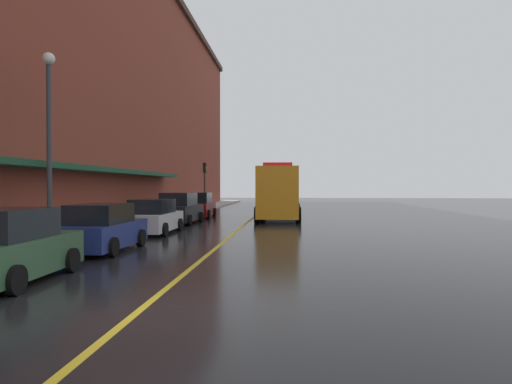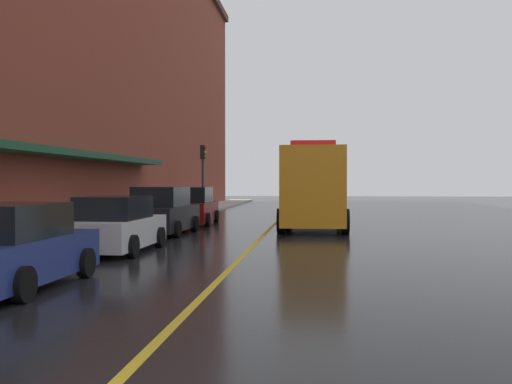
# 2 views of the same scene
# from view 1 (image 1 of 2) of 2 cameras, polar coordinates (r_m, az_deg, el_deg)

# --- Properties ---
(ground_plane) EXTENTS (112.00, 112.00, 0.00)m
(ground_plane) POSITION_cam_1_polar(r_m,az_deg,el_deg) (33.30, -0.28, -3.19)
(ground_plane) COLOR black
(sidewalk_left) EXTENTS (2.40, 70.00, 0.15)m
(sidewalk_left) POSITION_cam_1_polar(r_m,az_deg,el_deg) (34.38, -10.65, -2.96)
(sidewalk_left) COLOR #ADA8A0
(sidewalk_left) RESTS_ON ground
(lane_center_stripe) EXTENTS (0.16, 70.00, 0.01)m
(lane_center_stripe) POSITION_cam_1_polar(r_m,az_deg,el_deg) (33.30, -0.28, -3.18)
(lane_center_stripe) COLOR gold
(lane_center_stripe) RESTS_ON ground
(brick_building_left) EXTENTS (10.56, 64.00, 19.13)m
(brick_building_left) POSITION_cam_1_polar(r_m,az_deg,el_deg) (36.13, -20.40, 12.34)
(brick_building_left) COLOR brown
(brick_building_left) RESTS_ON ground
(parked_car_0) EXTENTS (2.17, 4.19, 1.75)m
(parked_car_0) POSITION_cam_1_polar(r_m,az_deg,el_deg) (12.33, -28.77, -6.16)
(parked_car_0) COLOR #2D5133
(parked_car_0) RESTS_ON ground
(parked_car_1) EXTENTS (2.04, 4.34, 1.66)m
(parked_car_1) POSITION_cam_1_polar(r_m,az_deg,el_deg) (16.89, -18.70, -4.40)
(parked_car_1) COLOR navy
(parked_car_1) RESTS_ON ground
(parked_car_2) EXTENTS (2.07, 4.38, 1.66)m
(parked_car_2) POSITION_cam_1_polar(r_m,az_deg,el_deg) (22.41, -12.73, -3.12)
(parked_car_2) COLOR silver
(parked_car_2) RESTS_ON ground
(parked_car_3) EXTENTS (2.27, 4.49, 1.89)m
(parked_car_3) POSITION_cam_1_polar(r_m,az_deg,el_deg) (28.10, -9.55, -2.14)
(parked_car_3) COLOR black
(parked_car_3) RESTS_ON ground
(parked_car_4) EXTENTS (2.03, 4.20, 1.83)m
(parked_car_4) POSITION_cam_1_polar(r_m,az_deg,el_deg) (33.17, -7.13, -1.75)
(parked_car_4) COLOR maroon
(parked_car_4) RESTS_ON ground
(utility_truck) EXTENTS (2.89, 9.11, 3.73)m
(utility_truck) POSITION_cam_1_polar(r_m,az_deg,el_deg) (31.33, 2.92, -0.18)
(utility_truck) COLOR orange
(utility_truck) RESTS_ON ground
(parking_meter_0) EXTENTS (0.14, 0.18, 1.33)m
(parking_meter_0) POSITION_cam_1_polar(r_m,az_deg,el_deg) (18.98, -20.90, -3.00)
(parking_meter_0) COLOR #4C4C51
(parking_meter_0) RESTS_ON sidewalk_left
(parking_meter_1) EXTENTS (0.14, 0.18, 1.33)m
(parking_meter_1) POSITION_cam_1_polar(r_m,az_deg,el_deg) (24.08, -15.23, -2.19)
(parking_meter_1) COLOR #4C4C51
(parking_meter_1) RESTS_ON sidewalk_left
(street_lamp_left) EXTENTS (0.44, 0.44, 6.94)m
(street_lamp_left) POSITION_cam_1_polar(r_m,az_deg,el_deg) (18.15, -24.49, 7.38)
(street_lamp_left) COLOR #33383D
(street_lamp_left) RESTS_ON sidewalk_left
(traffic_light_near) EXTENTS (0.38, 0.36, 4.30)m
(traffic_light_near) POSITION_cam_1_polar(r_m,az_deg,el_deg) (42.46, -6.44, 1.91)
(traffic_light_near) COLOR #232326
(traffic_light_near) RESTS_ON sidewalk_left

